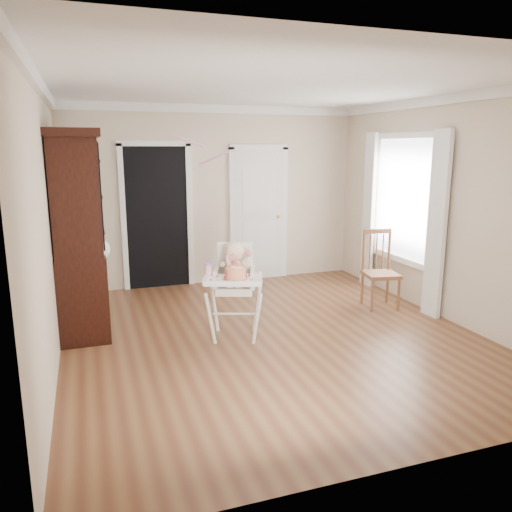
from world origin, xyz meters
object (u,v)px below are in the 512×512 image
object	(u,v)px
sippy_cup	(208,269)
china_cabinet	(79,233)
cake	(236,273)
high_chair	(235,280)
dining_chair	(380,272)

from	to	relation	value
sippy_cup	china_cabinet	bearing A→B (deg)	145.15
cake	china_cabinet	bearing A→B (deg)	143.62
high_chair	dining_chair	distance (m)	2.19
high_chair	dining_chair	xyz separation A→B (m)	(2.13, 0.44, -0.18)
high_chair	sippy_cup	world-z (taller)	high_chair
cake	china_cabinet	xyz separation A→B (m)	(-1.52, 1.12, 0.33)
china_cabinet	dining_chair	distance (m)	3.79
dining_chair	high_chair	bearing A→B (deg)	-157.96
china_cabinet	sippy_cup	bearing A→B (deg)	-34.85
sippy_cup	dining_chair	xyz separation A→B (m)	(2.43, 0.48, -0.34)
cake	dining_chair	size ratio (longest dim) A/B	0.27
china_cabinet	cake	bearing A→B (deg)	-36.38
dining_chair	sippy_cup	bearing A→B (deg)	-158.60
high_chair	cake	distance (m)	0.31
cake	sippy_cup	world-z (taller)	sippy_cup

